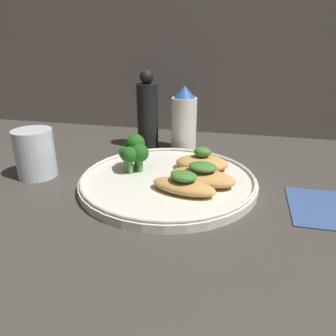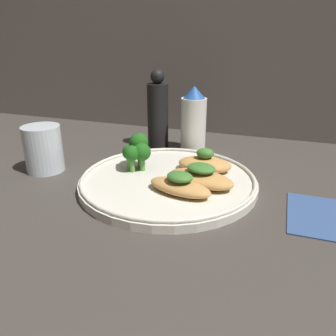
{
  "view_description": "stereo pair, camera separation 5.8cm",
  "coord_description": "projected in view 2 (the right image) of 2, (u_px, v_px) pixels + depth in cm",
  "views": [
    {
      "loc": [
        12.13,
        -52.27,
        25.28
      ],
      "look_at": [
        0.0,
        0.0,
        3.4
      ],
      "focal_mm": 35.0,
      "sensor_mm": 36.0,
      "label": 1
    },
    {
      "loc": [
        17.69,
        -50.66,
        25.28
      ],
      "look_at": [
        0.0,
        0.0,
        3.4
      ],
      "focal_mm": 35.0,
      "sensor_mm": 36.0,
      "label": 2
    }
  ],
  "objects": [
    {
      "name": "ground_plane",
      "position": [
        168.0,
        188.0,
        0.59
      ],
      "size": [
        180.0,
        180.0,
        1.0
      ],
      "primitive_type": "cube",
      "color": "#3D3833"
    },
    {
      "name": "plate",
      "position": [
        168.0,
        180.0,
        0.59
      ],
      "size": [
        31.68,
        31.68,
        2.0
      ],
      "color": "silver",
      "rests_on": "ground_plane"
    },
    {
      "name": "grilled_meat_front",
      "position": [
        180.0,
        185.0,
        0.53
      ],
      "size": [
        11.73,
        7.12,
        3.67
      ],
      "color": "tan",
      "rests_on": "plate"
    },
    {
      "name": "grilled_meat_middle",
      "position": [
        201.0,
        177.0,
        0.55
      ],
      "size": [
        12.7,
        8.24,
        3.86
      ],
      "color": "tan",
      "rests_on": "plate"
    },
    {
      "name": "grilled_meat_back",
      "position": [
        205.0,
        163.0,
        0.62
      ],
      "size": [
        10.25,
        6.74,
        4.43
      ],
      "color": "tan",
      "rests_on": "plate"
    },
    {
      "name": "broccoli_bunch",
      "position": [
        136.0,
        150.0,
        0.61
      ],
      "size": [
        5.93,
        6.21,
        6.7
      ],
      "color": "#569942",
      "rests_on": "plate"
    },
    {
      "name": "sauce_bottle",
      "position": [
        193.0,
        121.0,
        0.75
      ],
      "size": [
        5.77,
        5.77,
        14.91
      ],
      "color": "white",
      "rests_on": "ground_plane"
    },
    {
      "name": "pepper_grinder",
      "position": [
        158.0,
        113.0,
        0.77
      ],
      "size": [
        4.9,
        4.9,
        18.17
      ],
      "color": "black",
      "rests_on": "ground_plane"
    },
    {
      "name": "drinking_glass",
      "position": [
        43.0,
        149.0,
        0.64
      ],
      "size": [
        7.32,
        7.32,
        9.11
      ],
      "color": "silver",
      "rests_on": "ground_plane"
    },
    {
      "name": "napkin",
      "position": [
        334.0,
        218.0,
        0.48
      ],
      "size": [
        13.13,
        13.13,
        0.4
      ],
      "color": "#334C7F",
      "rests_on": "ground_plane"
    }
  ]
}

